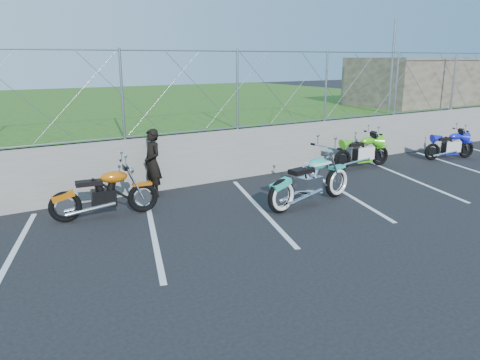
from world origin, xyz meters
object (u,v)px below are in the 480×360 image
naked_orange (106,195)px  sportbike_green (363,153)px  cruiser_turquoise (311,182)px  person_standing (153,163)px  sportbike_blue (450,146)px

naked_orange → sportbike_green: 7.57m
cruiser_turquoise → person_standing: 3.59m
sportbike_green → sportbike_blue: size_ratio=1.12×
sportbike_blue → person_standing: bearing=-169.7°
sportbike_green → person_standing: size_ratio=1.25×
naked_orange → sportbike_blue: (10.80, -0.22, -0.05)m
person_standing → sportbike_green: bearing=83.3°
sportbike_green → person_standing: person_standing is taller
naked_orange → sportbike_blue: bearing=6.6°
naked_orange → person_standing: size_ratio=1.36×
naked_orange → sportbike_blue: size_ratio=1.22×
sportbike_green → sportbike_blue: bearing=-3.8°
cruiser_turquoise → sportbike_blue: (6.81, 1.31, -0.10)m
person_standing → cruiser_turquoise: bearing=45.5°
person_standing → sportbike_blue: bearing=81.2°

